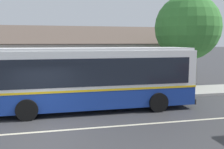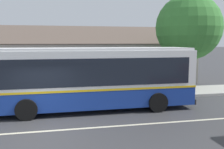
# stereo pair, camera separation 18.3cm
# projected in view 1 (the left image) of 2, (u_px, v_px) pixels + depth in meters

# --- Properties ---
(ground_plane) EXTENTS (300.00, 300.00, 0.00)m
(ground_plane) POSITION_uv_depth(u_px,v_px,m) (42.00, 132.00, 9.92)
(ground_plane) COLOR #38383A
(sidewalk_far) EXTENTS (60.00, 3.00, 0.15)m
(sidewalk_far) POSITION_uv_depth(u_px,v_px,m) (47.00, 97.00, 15.71)
(sidewalk_far) COLOR #ADAAA3
(sidewalk_far) RESTS_ON ground
(lane_divider_stripe) EXTENTS (60.00, 0.16, 0.01)m
(lane_divider_stripe) POSITION_uv_depth(u_px,v_px,m) (42.00, 132.00, 9.92)
(lane_divider_stripe) COLOR beige
(lane_divider_stripe) RESTS_ON ground
(community_building) EXTENTS (24.50, 9.15, 6.06)m
(community_building) POSITION_uv_depth(u_px,v_px,m) (55.00, 61.00, 23.28)
(community_building) COLOR gray
(community_building) RESTS_ON ground
(transit_bus) EXTENTS (11.01, 2.82, 3.25)m
(transit_bus) POSITION_uv_depth(u_px,v_px,m) (89.00, 77.00, 13.00)
(transit_bus) COLOR navy
(transit_bus) RESTS_ON ground
(street_tree_primary) EXTENTS (4.76, 4.76, 6.98)m
(street_tree_primary) POSITION_uv_depth(u_px,v_px,m) (187.00, 28.00, 18.15)
(street_tree_primary) COLOR #4C3828
(street_tree_primary) RESTS_ON ground
(bus_stop_sign) EXTENTS (0.36, 0.07, 2.40)m
(bus_stop_sign) POSITION_uv_depth(u_px,v_px,m) (181.00, 71.00, 16.42)
(bus_stop_sign) COLOR gray
(bus_stop_sign) RESTS_ON sidewalk_far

